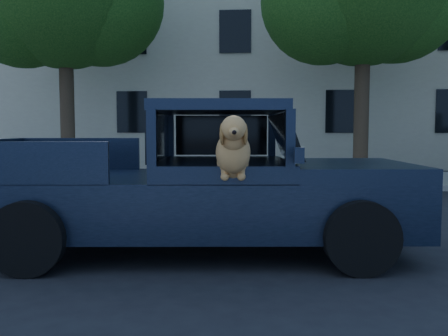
# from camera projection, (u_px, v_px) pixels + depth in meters

# --- Properties ---
(ground) EXTENTS (120.00, 120.00, 0.00)m
(ground) POSITION_uv_depth(u_px,v_px,m) (78.00, 262.00, 5.83)
(ground) COLOR black
(ground) RESTS_ON ground
(far_sidewalk) EXTENTS (60.00, 4.00, 0.15)m
(far_sidewalk) POSITION_uv_depth(u_px,v_px,m) (193.00, 178.00, 14.96)
(far_sidewalk) COLOR gray
(far_sidewalk) RESTS_ON ground
(lane_stripes) EXTENTS (21.60, 0.14, 0.01)m
(lane_stripes) POSITION_uv_depth(u_px,v_px,m) (255.00, 214.00, 9.03)
(lane_stripes) COLOR silver
(lane_stripes) RESTS_ON ground
(building_main) EXTENTS (26.00, 6.00, 9.00)m
(building_main) POSITION_uv_depth(u_px,v_px,m) (285.00, 61.00, 21.61)
(building_main) COLOR #C0B99E
(building_main) RESTS_ON ground
(pickup_truck) EXTENTS (5.41, 2.84, 1.88)m
(pickup_truck) POSITION_uv_depth(u_px,v_px,m) (192.00, 202.00, 6.27)
(pickup_truck) COLOR black
(pickup_truck) RESTS_ON ground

